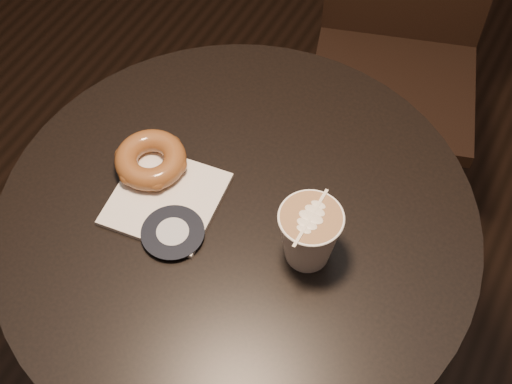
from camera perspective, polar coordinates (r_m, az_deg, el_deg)
cafe_table at (r=1.20m, az=-1.32°, el=-7.09°), size 0.70×0.70×0.75m
chair at (r=1.65m, az=11.61°, el=12.68°), size 0.46×0.46×0.92m
pastry_bag at (r=1.04m, az=-7.22°, el=-0.54°), size 0.17×0.17×0.01m
doughnut at (r=1.06m, az=-8.43°, el=2.57°), size 0.11×0.11×0.03m
latte_cup at (r=0.95m, az=4.26°, el=-3.54°), size 0.09×0.09×0.10m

